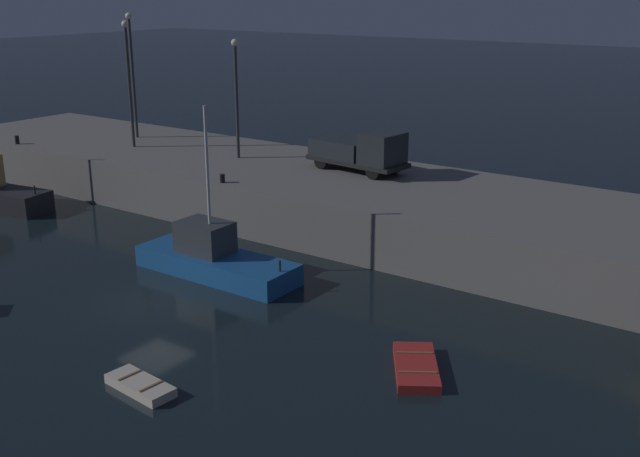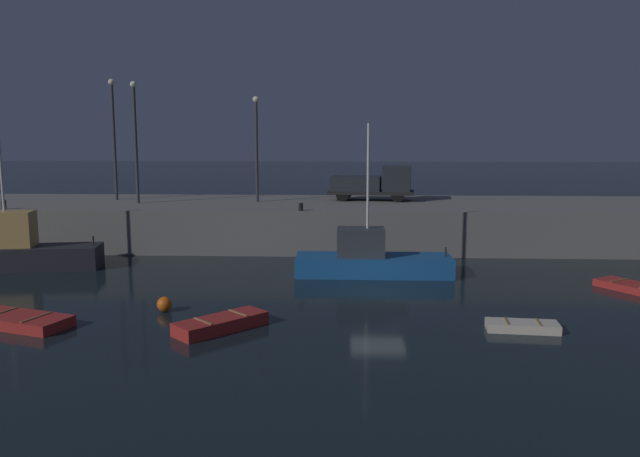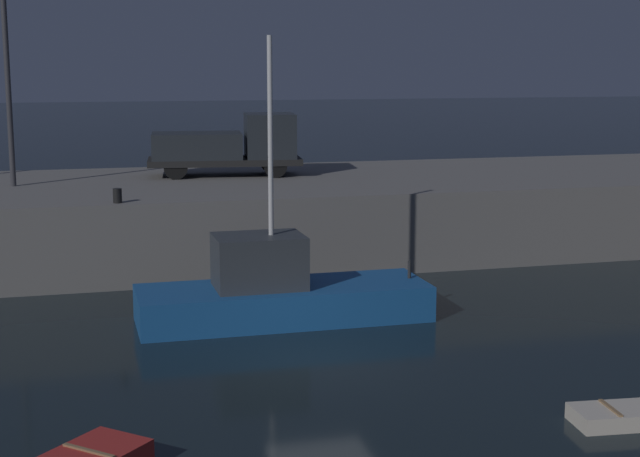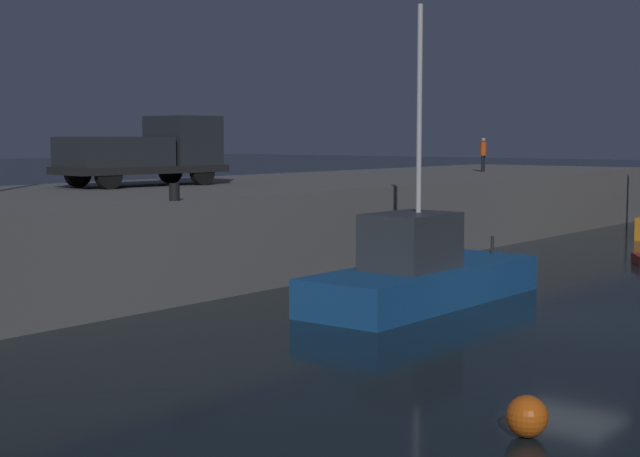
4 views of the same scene
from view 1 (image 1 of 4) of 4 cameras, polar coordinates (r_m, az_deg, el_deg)
The scene contains 11 objects.
ground_plane at distance 33.19m, azimuth -12.38°, elevation -5.49°, with size 320.00×320.00×0.00m, color black.
pier_quay at distance 42.98m, azimuth 1.44°, elevation 2.21°, with size 61.33×10.84×2.74m.
fishing_boat_blue at distance 35.69m, azimuth -7.92°, elevation -2.20°, with size 8.10×2.64×7.84m.
dinghy_orange_near at distance 26.52m, azimuth -13.28°, elevation -11.35°, with size 2.69×1.27×0.37m.
rowboat_blue_far at distance 27.17m, azimuth 7.18°, elevation -10.23°, with size 2.98×3.53×0.38m.
lamp_post_west at distance 54.49m, azimuth -13.86°, elevation 11.69°, with size 0.44×0.44×8.40m.
lamp_post_east at distance 51.16m, azimuth -14.10°, elevation 11.10°, with size 0.44×0.44×8.03m.
lamp_post_central at distance 46.65m, azimuth -6.28°, elevation 10.34°, with size 0.44×0.44×7.13m.
utility_truck at distance 43.31m, azimuth 3.07°, elevation 5.80°, with size 6.14×2.91×2.41m.
bollard_west at distance 55.09m, azimuth -21.70°, elevation 6.18°, with size 0.28×0.28×0.56m, color black.
bollard_central at distance 41.32m, azimuth -7.31°, elevation 3.74°, with size 0.28×0.28×0.46m, color black.
Camera 1 is at (22.91, -20.31, 12.82)m, focal length 42.82 mm.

